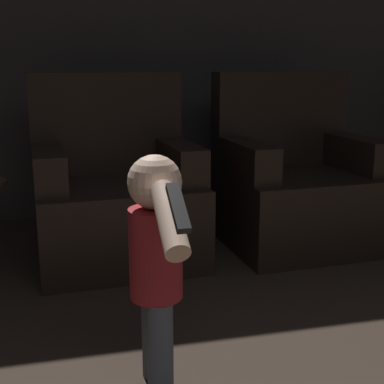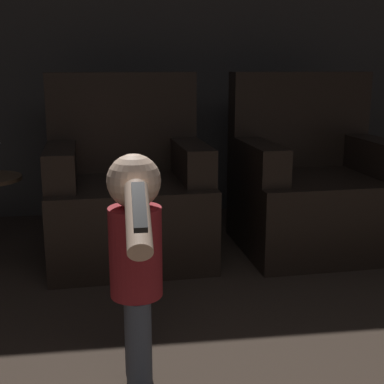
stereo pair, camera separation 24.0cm
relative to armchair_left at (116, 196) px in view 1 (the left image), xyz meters
The scene contains 4 objects.
wall_back 1.38m from the armchair_left, 67.35° to the left, with size 8.40×0.05×2.60m.
armchair_left is the anchor object (origin of this frame).
armchair_right 1.10m from the armchair_left, ahead, with size 0.92×0.83×1.04m.
person_toddler 1.32m from the armchair_left, 89.99° to the right, with size 0.18×0.56×0.80m.
Camera 1 is at (-0.67, 0.63, 1.08)m, focal length 50.00 mm.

